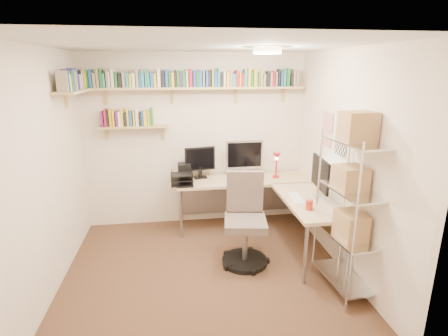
{
  "coord_description": "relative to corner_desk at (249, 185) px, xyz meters",
  "views": [
    {
      "loc": [
        -0.29,
        -3.55,
        2.29
      ],
      "look_at": [
        0.29,
        0.55,
        1.1
      ],
      "focal_mm": 28.0,
      "sensor_mm": 36.0,
      "label": 1
    }
  ],
  "objects": [
    {
      "name": "ground",
      "position": [
        -0.7,
        -0.94,
        -0.73
      ],
      "size": [
        3.2,
        3.2,
        0.0
      ],
      "primitive_type": "plane",
      "color": "#42241C",
      "rests_on": "ground"
    },
    {
      "name": "room_shell",
      "position": [
        -0.69,
        -0.94,
        0.82
      ],
      "size": [
        3.24,
        3.04,
        2.52
      ],
      "color": "beige",
      "rests_on": "ground"
    },
    {
      "name": "wall_shelves",
      "position": [
        -1.11,
        0.36,
        1.3
      ],
      "size": [
        3.12,
        1.09,
        0.8
      ],
      "color": "tan",
      "rests_on": "ground"
    },
    {
      "name": "corner_desk",
      "position": [
        0.0,
        0.0,
        0.0
      ],
      "size": [
        1.97,
        1.88,
        1.28
      ],
      "color": "#D5BA8A",
      "rests_on": "ground"
    },
    {
      "name": "office_chair",
      "position": [
        -0.2,
        -0.73,
        -0.27
      ],
      "size": [
        0.58,
        0.59,
        1.1
      ],
      "rotation": [
        0.0,
        0.0,
        -0.15
      ],
      "color": "black",
      "rests_on": "ground"
    },
    {
      "name": "wire_rack",
      "position": [
        0.72,
        -1.44,
        0.43
      ],
      "size": [
        0.42,
        0.76,
        1.89
      ],
      "rotation": [
        0.0,
        0.0,
        0.08
      ],
      "color": "silver",
      "rests_on": "ground"
    }
  ]
}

